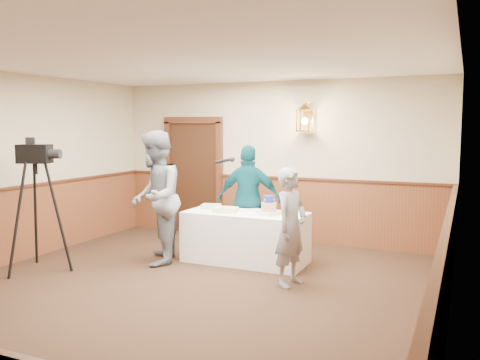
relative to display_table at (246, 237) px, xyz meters
The scene contains 10 objects.
ground 1.94m from the display_table, 94.32° to the right, with size 7.00×7.00×0.00m, color black.
room_shell 1.86m from the display_table, 97.78° to the right, with size 6.02×7.02×2.81m.
display_table is the anchor object (origin of this frame).
tiered_cake 0.62m from the display_table, ahead, with size 0.35×0.35×0.28m.
sheet_cake_yellow 0.51m from the display_table, 158.00° to the right, with size 0.35×0.27×0.07m, color #D3B67E.
sheet_cake_green 0.75m from the display_table, behind, with size 0.29×0.23×0.07m, color #9DD798.
interviewer 1.45m from the display_table, 152.58° to the right, with size 1.66×1.18×1.96m.
baker 1.29m from the display_table, 38.71° to the right, with size 0.55×0.36×1.50m, color gray.
assistant_p 0.72m from the display_table, 107.58° to the left, with size 1.01×0.42×1.72m, color #0A424C.
tv_camera_rig 2.97m from the display_table, 146.73° to the right, with size 0.69×0.65×1.77m.
Camera 1 is at (3.11, -4.89, 2.02)m, focal length 38.00 mm.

